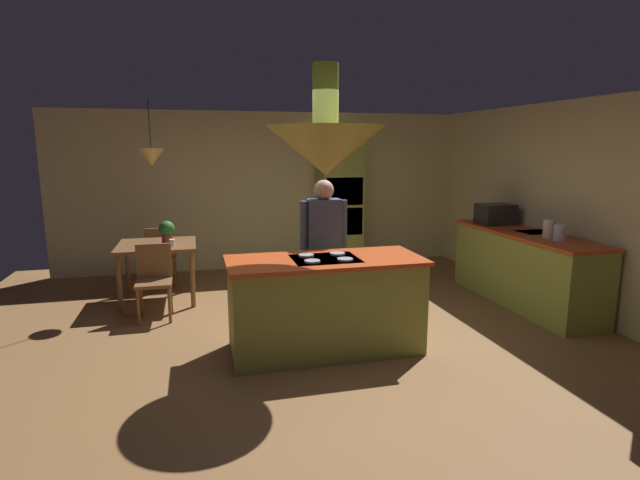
% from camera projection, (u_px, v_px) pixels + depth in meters
% --- Properties ---
extents(ground, '(8.16, 8.16, 0.00)m').
position_uv_depth(ground, '(320.00, 342.00, 5.12)').
color(ground, olive).
extents(wall_back, '(6.80, 0.10, 2.55)m').
position_uv_depth(wall_back, '(269.00, 191.00, 8.16)').
color(wall_back, beige).
rests_on(wall_back, ground).
extents(wall_right, '(0.10, 7.20, 2.55)m').
position_uv_depth(wall_right, '(568.00, 206.00, 6.05)').
color(wall_right, beige).
rests_on(wall_right, ground).
extents(kitchen_island, '(1.90, 0.83, 0.95)m').
position_uv_depth(kitchen_island, '(325.00, 304.00, 4.84)').
color(kitchen_island, '#939E42').
rests_on(kitchen_island, ground).
extents(counter_run_right, '(0.73, 2.35, 0.93)m').
position_uv_depth(counter_run_right, '(524.00, 268.00, 6.29)').
color(counter_run_right, '#939E42').
rests_on(counter_run_right, ground).
extents(oven_tower, '(0.66, 0.62, 2.18)m').
position_uv_depth(oven_tower, '(339.00, 203.00, 8.08)').
color(oven_tower, '#939E42').
rests_on(oven_tower, ground).
extents(dining_table, '(0.98, 0.93, 0.76)m').
position_uv_depth(dining_table, '(157.00, 252.00, 6.39)').
color(dining_table, brown).
rests_on(dining_table, ground).
extents(person_at_island, '(0.53, 0.22, 1.64)m').
position_uv_depth(person_at_island, '(324.00, 244.00, 5.44)').
color(person_at_island, tan).
rests_on(person_at_island, ground).
extents(range_hood, '(1.10, 1.10, 1.00)m').
position_uv_depth(range_hood, '(325.00, 148.00, 4.56)').
color(range_hood, '#939E42').
extents(pendant_light_over_table, '(0.32, 0.32, 0.82)m').
position_uv_depth(pendant_light_over_table, '(151.00, 157.00, 6.17)').
color(pendant_light_over_table, '#E0B266').
extents(chair_facing_island, '(0.40, 0.40, 0.87)m').
position_uv_depth(chair_facing_island, '(154.00, 276.00, 5.77)').
color(chair_facing_island, brown).
rests_on(chair_facing_island, ground).
extents(chair_by_back_wall, '(0.40, 0.40, 0.87)m').
position_uv_depth(chair_by_back_wall, '(161.00, 252.00, 7.07)').
color(chair_by_back_wall, brown).
rests_on(chair_by_back_wall, ground).
extents(potted_plant_on_table, '(0.20, 0.20, 0.30)m').
position_uv_depth(potted_plant_on_table, '(167.00, 231.00, 6.33)').
color(potted_plant_on_table, '#99382D').
rests_on(potted_plant_on_table, dining_table).
extents(cup_on_table, '(0.07, 0.07, 0.09)m').
position_uv_depth(cup_on_table, '(172.00, 243.00, 6.19)').
color(cup_on_table, white).
rests_on(cup_on_table, dining_table).
extents(canister_flour, '(0.14, 0.14, 0.19)m').
position_uv_depth(canister_flour, '(560.00, 233.00, 5.63)').
color(canister_flour, silver).
rests_on(canister_flour, counter_run_right).
extents(canister_sugar, '(0.14, 0.14, 0.22)m').
position_uv_depth(canister_sugar, '(549.00, 229.00, 5.80)').
color(canister_sugar, silver).
rests_on(canister_sugar, counter_run_right).
extents(microwave_on_counter, '(0.46, 0.36, 0.28)m').
position_uv_depth(microwave_on_counter, '(495.00, 214.00, 6.83)').
color(microwave_on_counter, '#232326').
rests_on(microwave_on_counter, counter_run_right).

